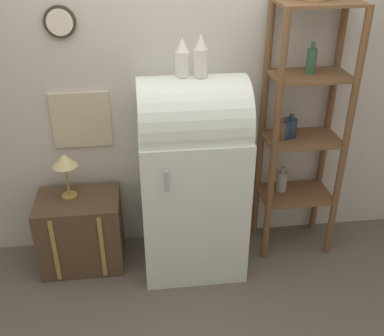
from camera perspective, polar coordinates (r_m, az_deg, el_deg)
The scene contains 8 objects.
ground_plane at distance 3.45m, azimuth 0.51°, elevation -13.78°, with size 12.00×12.00×0.00m, color #60564C.
wall_back at distance 3.27m, azimuth -0.81°, elevation 11.23°, with size 7.00×0.09×2.70m.
refrigerator at distance 3.19m, azimuth 0.03°, elevation -0.76°, with size 0.73×0.67×1.47m.
suitcase_trunk at distance 3.52m, azimuth -13.85°, elevation -7.80°, with size 0.60×0.44×0.57m.
shelf_unit at distance 3.35m, azimuth 13.82°, elevation 5.27°, with size 0.57×0.38×1.90m.
vase_left at distance 2.88m, azimuth -1.25°, elevation 13.73°, with size 0.09×0.09×0.24m.
vase_center at distance 2.87m, azimuth 1.10°, elevation 13.92°, with size 0.09×0.09×0.27m.
desk_lamp at distance 3.27m, azimuth -15.87°, elevation 0.63°, with size 0.18×0.18×0.34m.
Camera 1 is at (-0.34, -2.53, 2.32)m, focal length 42.00 mm.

